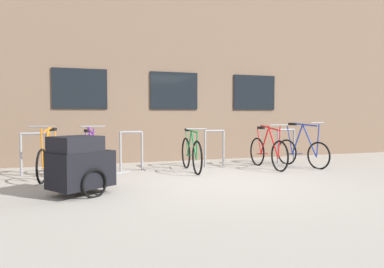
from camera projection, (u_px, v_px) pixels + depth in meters
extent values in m
plane|color=#9E998E|center=(222.00, 182.00, 6.76)|extent=(42.00, 42.00, 0.00)
cube|color=#7A604C|center=(147.00, 66.00, 12.83)|extent=(28.00, 6.78, 5.97)
cube|color=black|center=(80.00, 89.00, 8.89)|extent=(1.30, 0.04, 0.98)
cube|color=black|center=(174.00, 91.00, 9.66)|extent=(1.30, 0.04, 0.98)
cube|color=black|center=(254.00, 93.00, 10.44)|extent=(1.30, 0.04, 0.98)
cylinder|color=gray|center=(21.00, 155.00, 7.36)|extent=(0.05, 0.05, 0.86)
cylinder|color=gray|center=(46.00, 154.00, 7.52)|extent=(0.05, 0.05, 0.86)
cylinder|color=gray|center=(33.00, 134.00, 7.42)|extent=(0.48, 0.05, 0.05)
cylinder|color=gray|center=(120.00, 152.00, 8.01)|extent=(0.05, 0.05, 0.86)
cylinder|color=gray|center=(142.00, 151.00, 8.17)|extent=(0.05, 0.05, 0.86)
cylinder|color=gray|center=(131.00, 132.00, 8.07)|extent=(0.48, 0.05, 0.05)
cylinder|color=gray|center=(205.00, 149.00, 8.66)|extent=(0.05, 0.05, 0.86)
cylinder|color=gray|center=(223.00, 148.00, 8.81)|extent=(0.05, 0.05, 0.86)
cylinder|color=gray|center=(214.00, 131.00, 8.71)|extent=(0.48, 0.05, 0.05)
cylinder|color=gray|center=(278.00, 147.00, 9.31)|extent=(0.05, 0.05, 0.86)
cylinder|color=gray|center=(294.00, 146.00, 9.46)|extent=(0.05, 0.05, 0.86)
cylinder|color=gray|center=(286.00, 130.00, 9.36)|extent=(0.48, 0.05, 0.05)
torus|color=black|center=(186.00, 153.00, 8.53)|extent=(0.09, 0.73, 0.73)
torus|color=black|center=(197.00, 158.00, 7.58)|extent=(0.09, 0.73, 0.73)
cylinder|color=#1E7238|center=(194.00, 144.00, 7.83)|extent=(0.07, 0.47, 0.65)
cylinder|color=#1E7238|center=(189.00, 144.00, 8.20)|extent=(0.06, 0.35, 0.59)
cylinder|color=#1E7238|center=(192.00, 131.00, 7.97)|extent=(0.09, 0.76, 0.09)
cylinder|color=#1E7238|center=(188.00, 155.00, 8.30)|extent=(0.06, 0.50, 0.08)
cylinder|color=#1E7238|center=(187.00, 142.00, 8.43)|extent=(0.04, 0.20, 0.53)
cylinder|color=#1E7238|center=(197.00, 144.00, 7.59)|extent=(0.03, 0.08, 0.58)
cube|color=black|center=(188.00, 130.00, 8.33)|extent=(0.11, 0.21, 0.06)
cylinder|color=gray|center=(197.00, 129.00, 7.60)|extent=(0.44, 0.06, 0.03)
torus|color=black|center=(287.00, 152.00, 9.18)|extent=(0.19, 0.64, 0.65)
torus|color=black|center=(319.00, 156.00, 8.35)|extent=(0.19, 0.64, 0.65)
cylinder|color=#233893|center=(309.00, 140.00, 8.56)|extent=(0.14, 0.47, 0.79)
cylinder|color=#233893|center=(297.00, 140.00, 8.88)|extent=(0.11, 0.34, 0.74)
cylinder|color=#233893|center=(304.00, 125.00, 8.67)|extent=(0.20, 0.74, 0.08)
cylinder|color=#233893|center=(294.00, 154.00, 8.97)|extent=(0.13, 0.48, 0.07)
cylinder|color=#233893|center=(290.00, 139.00, 9.08)|extent=(0.07, 0.20, 0.69)
cylinder|color=#233893|center=(318.00, 140.00, 8.35)|extent=(0.04, 0.08, 0.73)
cube|color=black|center=(293.00, 124.00, 8.99)|extent=(0.14, 0.22, 0.06)
cylinder|color=gray|center=(317.00, 123.00, 8.35)|extent=(0.43, 0.13, 0.03)
torus|color=black|center=(86.00, 157.00, 7.69)|extent=(0.10, 0.74, 0.74)
torus|color=black|center=(94.00, 163.00, 6.75)|extent=(0.10, 0.74, 0.74)
cylinder|color=#722D99|center=(91.00, 146.00, 6.99)|extent=(0.08, 0.50, 0.72)
cylinder|color=#722D99|center=(88.00, 147.00, 7.36)|extent=(0.07, 0.37, 0.60)
cylinder|color=#722D99|center=(90.00, 130.00, 7.13)|extent=(0.11, 0.81, 0.15)
cylinder|color=#722D99|center=(88.00, 160.00, 7.46)|extent=(0.07, 0.52, 0.08)
cylinder|color=#722D99|center=(87.00, 145.00, 7.60)|extent=(0.04, 0.20, 0.54)
cylinder|color=#722D99|center=(93.00, 145.00, 6.75)|extent=(0.03, 0.08, 0.65)
cube|color=black|center=(87.00, 131.00, 7.50)|extent=(0.12, 0.21, 0.06)
cylinder|color=gray|center=(93.00, 126.00, 6.76)|extent=(0.44, 0.06, 0.03)
torus|color=black|center=(56.00, 160.00, 7.56)|extent=(0.18, 0.65, 0.65)
torus|color=black|center=(42.00, 167.00, 6.57)|extent=(0.18, 0.65, 0.65)
cylinder|color=orange|center=(46.00, 147.00, 6.83)|extent=(0.14, 0.48, 0.76)
cylinder|color=orange|center=(51.00, 148.00, 7.21)|extent=(0.11, 0.35, 0.67)
cylinder|color=orange|center=(48.00, 130.00, 6.97)|extent=(0.20, 0.77, 0.12)
cylinder|color=orange|center=(53.00, 162.00, 7.32)|extent=(0.13, 0.50, 0.07)
cylinder|color=orange|center=(55.00, 146.00, 7.46)|extent=(0.07, 0.20, 0.62)
cylinder|color=orange|center=(42.00, 147.00, 6.58)|extent=(0.04, 0.08, 0.70)
cube|color=black|center=(53.00, 129.00, 7.35)|extent=(0.14, 0.22, 0.06)
cylinder|color=gray|center=(42.00, 127.00, 6.58)|extent=(0.44, 0.12, 0.03)
torus|color=black|center=(257.00, 152.00, 8.98)|extent=(0.05, 0.70, 0.70)
torus|color=black|center=(280.00, 156.00, 8.01)|extent=(0.05, 0.70, 0.70)
cylinder|color=red|center=(273.00, 142.00, 8.26)|extent=(0.04, 0.49, 0.73)
cylinder|color=red|center=(264.00, 142.00, 8.64)|extent=(0.04, 0.37, 0.64)
cylinder|color=red|center=(269.00, 128.00, 8.40)|extent=(0.05, 0.80, 0.12)
cylinder|color=red|center=(262.00, 154.00, 8.74)|extent=(0.03, 0.52, 0.07)
cylinder|color=red|center=(259.00, 141.00, 8.88)|extent=(0.03, 0.20, 0.58)
cylinder|color=red|center=(279.00, 141.00, 8.01)|extent=(0.03, 0.08, 0.66)
cube|color=black|center=(261.00, 128.00, 8.78)|extent=(0.10, 0.20, 0.06)
cylinder|color=gray|center=(279.00, 125.00, 8.02)|extent=(0.44, 0.03, 0.03)
cube|color=black|center=(81.00, 169.00, 5.64)|extent=(1.08, 1.00, 0.56)
cube|color=black|center=(76.00, 144.00, 5.55)|extent=(0.88, 0.85, 0.24)
torus|color=black|center=(69.00, 179.00, 5.85)|extent=(0.40, 0.29, 0.46)
torus|color=black|center=(95.00, 184.00, 5.45)|extent=(0.40, 0.29, 0.46)
cylinder|color=gray|center=(117.00, 174.00, 6.23)|extent=(0.47, 0.33, 0.03)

